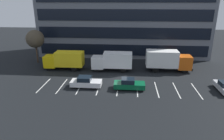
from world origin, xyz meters
The scene contains 9 objects.
ground_plane centered at (0.00, 0.00, 0.00)m, with size 120.00×120.00×0.00m, color black.
office_building centered at (0.00, 17.95, 10.80)m, with size 36.99×10.78×21.60m.
lot_markings centered at (0.00, -2.64, 0.00)m, with size 22.54×5.40×0.01m.
box_truck_orange centered at (8.34, 5.62, 2.09)m, with size 7.99×2.65×3.70m.
box_truck_yellow_all centered at (-10.11, 4.80, 1.89)m, with size 7.23×2.39×3.35m.
box_truck_white centered at (-1.39, 4.85, 1.90)m, with size 7.28×2.41×3.37m.
sedan_forest centered at (1.60, -2.86, 0.75)m, with size 4.42×1.85×1.58m.
sedan_white centered at (-4.72, -2.67, 0.76)m, with size 4.49×1.88×1.61m.
bare_tree centered at (-17.00, 8.55, 4.83)m, with size 3.53×3.53×6.62m.
Camera 1 is at (1.47, -29.98, 12.36)m, focal length 32.83 mm.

